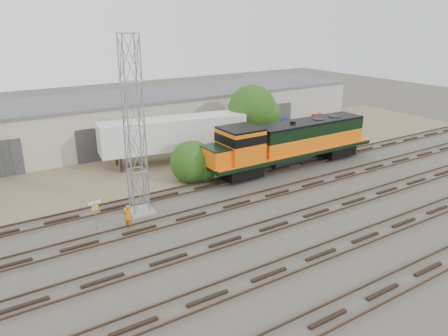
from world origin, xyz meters
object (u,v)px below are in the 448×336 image
worker (128,217)px  semi_trailer (177,134)px  locomotive (289,143)px  signal_tower (134,131)px

worker → semi_trailer: bearing=-92.6°
locomotive → signal_tower: 16.34m
locomotive → semi_trailer: 10.94m
worker → semi_trailer: semi_trailer is taller
locomotive → semi_trailer: bearing=136.0°
signal_tower → semi_trailer: 12.71m
locomotive → worker: bearing=-168.1°
locomotive → semi_trailer: (-7.86, 7.60, 0.26)m
signal_tower → locomotive: bearing=6.1°
signal_tower → worker: 5.93m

